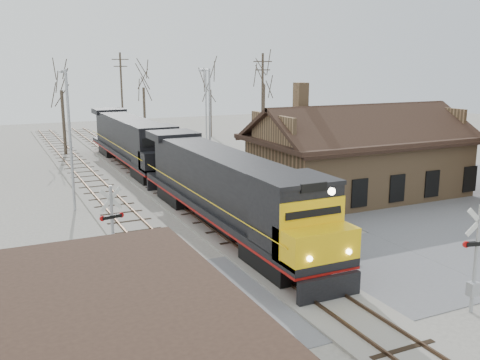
{
  "coord_description": "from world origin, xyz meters",
  "views": [
    {
      "loc": [
        -11.56,
        -17.95,
        9.24
      ],
      "look_at": [
        1.26,
        9.0,
        2.66
      ],
      "focal_mm": 40.0,
      "sensor_mm": 36.0,
      "label": 1
    }
  ],
  "objects": [
    {
      "name": "locomotive_lead",
      "position": [
        0.0,
        7.81,
        2.4
      ],
      "size": [
        3.07,
        20.55,
        4.56
      ],
      "color": "black",
      "rests_on": "ground"
    },
    {
      "name": "streetlight_a",
      "position": [
        -6.95,
        16.47,
        4.96
      ],
      "size": [
        0.25,
        2.04,
        8.84
      ],
      "color": "#A5A8AD",
      "rests_on": "ground"
    },
    {
      "name": "ground",
      "position": [
        0.0,
        0.0,
        0.0
      ],
      "size": [
        140.0,
        140.0,
        0.0
      ],
      "primitive_type": "plane",
      "color": "#A7A297",
      "rests_on": "ground"
    },
    {
      "name": "road",
      "position": [
        0.0,
        0.0,
        0.01
      ],
      "size": [
        60.0,
        9.0,
        0.03
      ],
      "primitive_type": "cube",
      "color": "slate",
      "rests_on": "ground"
    },
    {
      "name": "track_main",
      "position": [
        0.0,
        15.0,
        0.07
      ],
      "size": [
        3.4,
        90.0,
        0.24
      ],
      "color": "#A7A297",
      "rests_on": "ground"
    },
    {
      "name": "streetlight_c",
      "position": [
        10.84,
        38.13,
        4.81
      ],
      "size": [
        0.25,
        2.04,
        8.56
      ],
      "color": "#A5A8AD",
      "rests_on": "ground"
    },
    {
      "name": "crossbuck_near",
      "position": [
        4.34,
        -4.86,
        1.96
      ],
      "size": [
        1.18,
        0.37,
        4.2
      ],
      "rotation": [
        0.0,
        0.0,
        -0.24
      ],
      "color": "#A5A8AD",
      "rests_on": "ground"
    },
    {
      "name": "crossbuck_far",
      "position": [
        -6.95,
        4.87,
        1.88
      ],
      "size": [
        1.13,
        0.35,
        4.0
      ],
      "rotation": [
        0.0,
        0.0,
        3.37
      ],
      "color": "#A5A8AD",
      "rests_on": "ground"
    },
    {
      "name": "track_siding",
      "position": [
        -4.5,
        15.0,
        0.07
      ],
      "size": [
        3.4,
        90.0,
        0.24
      ],
      "color": "#A7A297",
      "rests_on": "ground"
    },
    {
      "name": "utility_pole_c",
      "position": [
        13.24,
        29.04,
        5.29
      ],
      "size": [
        2.0,
        0.24,
        10.12
      ],
      "color": "#382D23",
      "rests_on": "ground"
    },
    {
      "name": "locomotive_trailing",
      "position": [
        0.0,
        28.63,
        2.4
      ],
      "size": [
        3.07,
        20.55,
        4.32
      ],
      "color": "black",
      "rests_on": "ground"
    },
    {
      "name": "depot",
      "position": [
        11.99,
        12.0,
        2.41
      ],
      "size": [
        15.2,
        9.31,
        7.9
      ],
      "color": "#94714C",
      "rests_on": "ground"
    },
    {
      "name": "utility_pole_b",
      "position": [
        3.34,
        46.14,
        5.42
      ],
      "size": [
        2.0,
        0.24,
        10.38
      ],
      "color": "#382D23",
      "rests_on": "ground"
    },
    {
      "name": "tree_d",
      "position": [
        14.12,
        44.68,
        6.85
      ],
      "size": [
        3.93,
        3.93,
        9.63
      ],
      "color": "#382D23",
      "rests_on": "ground"
    },
    {
      "name": "tree_c",
      "position": [
        5.85,
        45.54,
        7.33
      ],
      "size": [
        4.2,
        4.2,
        10.3
      ],
      "color": "#382D23",
      "rests_on": "ground"
    },
    {
      "name": "streetlight_b",
      "position": [
        5.23,
        23.32,
        4.91
      ],
      "size": [
        0.25,
        2.04,
        8.75
      ],
      "color": "#A5A8AD",
      "rests_on": "ground"
    },
    {
      "name": "tree_e",
      "position": [
        19.21,
        39.96,
        7.72
      ],
      "size": [
        4.43,
        4.43,
        10.85
      ],
      "color": "#382D23",
      "rests_on": "ground"
    },
    {
      "name": "tree_b",
      "position": [
        -4.53,
        38.13,
        7.59
      ],
      "size": [
        4.35,
        4.35,
        10.66
      ],
      "color": "#382D23",
      "rests_on": "ground"
    }
  ]
}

